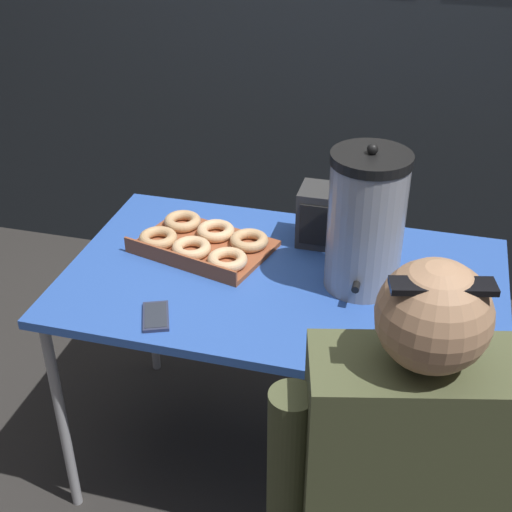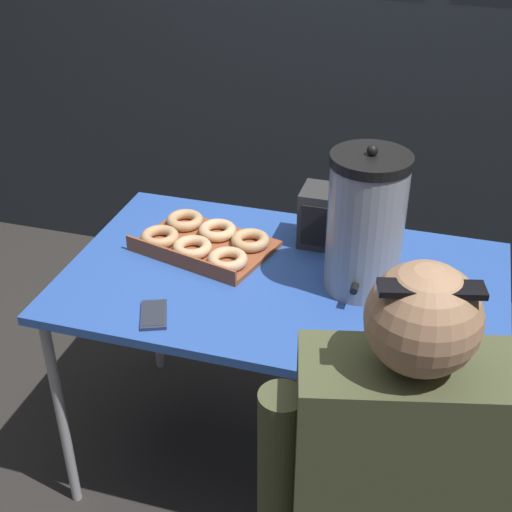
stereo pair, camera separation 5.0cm
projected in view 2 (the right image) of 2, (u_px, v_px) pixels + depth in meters
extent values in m
plane|color=#2D2B28|center=(279.00, 459.00, 2.52)|extent=(12.00, 12.00, 0.00)
cube|color=#2D56B2|center=(283.00, 281.00, 2.12)|extent=(1.30, 0.80, 0.03)
cylinder|color=#ADADB2|center=(61.00, 416.00, 2.18)|extent=(0.03, 0.03, 0.74)
cylinder|color=#ADADB2|center=(466.00, 509.00, 1.89)|extent=(0.03, 0.03, 0.74)
cylinder|color=#ADADB2|center=(154.00, 291.00, 2.75)|extent=(0.03, 0.03, 0.74)
cylinder|color=#ADADB2|center=(475.00, 347.00, 2.46)|extent=(0.03, 0.03, 0.74)
cube|color=brown|center=(205.00, 245.00, 2.25)|extent=(0.46, 0.37, 0.02)
cube|color=brown|center=(179.00, 258.00, 2.14)|extent=(0.39, 0.11, 0.04)
torus|color=tan|center=(160.00, 237.00, 2.25)|extent=(0.15, 0.15, 0.03)
torus|color=#E8BA87|center=(192.00, 247.00, 2.20)|extent=(0.17, 0.17, 0.03)
torus|color=#E8BA87|center=(227.00, 260.00, 2.14)|extent=(0.17, 0.17, 0.03)
torus|color=tan|center=(185.00, 220.00, 2.34)|extent=(0.16, 0.16, 0.03)
torus|color=#EABC89|center=(217.00, 230.00, 2.29)|extent=(0.17, 0.17, 0.03)
torus|color=tan|center=(250.00, 240.00, 2.23)|extent=(0.17, 0.17, 0.03)
cylinder|color=#939399|center=(365.00, 228.00, 1.98)|extent=(0.21, 0.21, 0.38)
cylinder|color=black|center=(372.00, 160.00, 1.87)|extent=(0.22, 0.22, 0.03)
sphere|color=black|center=(372.00, 150.00, 1.85)|extent=(0.03, 0.03, 0.03)
cylinder|color=black|center=(355.00, 286.00, 1.95)|extent=(0.02, 0.05, 0.02)
cube|color=#2D334C|center=(154.00, 315.00, 1.94)|extent=(0.11, 0.15, 0.01)
cube|color=#2D333D|center=(154.00, 313.00, 1.94)|extent=(0.10, 0.13, 0.00)
cube|color=#333333|center=(327.00, 217.00, 2.24)|extent=(0.16, 0.13, 0.19)
cube|color=black|center=(322.00, 227.00, 2.18)|extent=(0.13, 0.01, 0.13)
cube|color=#4C5133|center=(400.00, 471.00, 1.50)|extent=(0.48, 0.30, 0.58)
sphere|color=tan|center=(423.00, 319.00, 1.29)|extent=(0.22, 0.22, 0.22)
cube|color=black|center=(432.00, 289.00, 1.22)|extent=(0.19, 0.09, 0.01)
cylinder|color=#4C5133|center=(280.00, 476.00, 1.53)|extent=(0.10, 0.10, 0.47)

